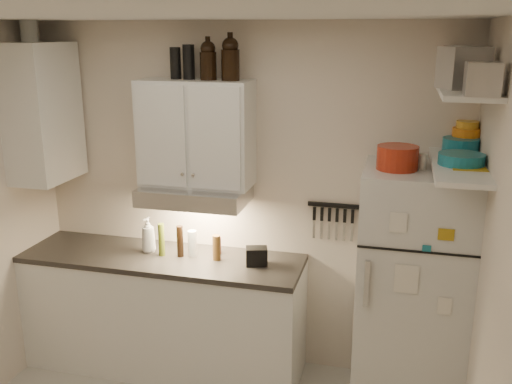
# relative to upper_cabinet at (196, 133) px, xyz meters

# --- Properties ---
(ceiling) EXTENTS (3.20, 3.00, 0.02)m
(ceiling) POSITION_rel_upper_cabinet_xyz_m (0.30, -1.33, 0.78)
(ceiling) COLOR white
(ceiling) RESTS_ON ground
(back_wall) EXTENTS (3.20, 0.02, 2.60)m
(back_wall) POSITION_rel_upper_cabinet_xyz_m (0.30, 0.18, -0.53)
(back_wall) COLOR beige
(back_wall) RESTS_ON ground
(right_wall) EXTENTS (0.02, 3.00, 2.60)m
(right_wall) POSITION_rel_upper_cabinet_xyz_m (1.91, -1.33, -0.53)
(right_wall) COLOR beige
(right_wall) RESTS_ON ground
(base_cabinet) EXTENTS (2.10, 0.60, 0.88)m
(base_cabinet) POSITION_rel_upper_cabinet_xyz_m (-0.25, -0.14, -1.39)
(base_cabinet) COLOR white
(base_cabinet) RESTS_ON floor
(countertop) EXTENTS (2.10, 0.62, 0.04)m
(countertop) POSITION_rel_upper_cabinet_xyz_m (-0.25, -0.14, -0.93)
(countertop) COLOR #2D2A27
(countertop) RESTS_ON base_cabinet
(upper_cabinet) EXTENTS (0.80, 0.33, 0.75)m
(upper_cabinet) POSITION_rel_upper_cabinet_xyz_m (0.00, 0.00, 0.00)
(upper_cabinet) COLOR white
(upper_cabinet) RESTS_ON back_wall
(side_cabinet) EXTENTS (0.33, 0.55, 1.00)m
(side_cabinet) POSITION_rel_upper_cabinet_xyz_m (-1.14, -0.14, 0.12)
(side_cabinet) COLOR white
(side_cabinet) RESTS_ON left_wall
(range_hood) EXTENTS (0.76, 0.46, 0.12)m
(range_hood) POSITION_rel_upper_cabinet_xyz_m (0.00, -0.06, -0.44)
(range_hood) COLOR silver
(range_hood) RESTS_ON back_wall
(fridge) EXTENTS (0.70, 0.68, 1.70)m
(fridge) POSITION_rel_upper_cabinet_xyz_m (1.55, -0.18, -0.98)
(fridge) COLOR silver
(fridge) RESTS_ON floor
(shelf_hi) EXTENTS (0.30, 0.95, 0.03)m
(shelf_hi) POSITION_rel_upper_cabinet_xyz_m (1.75, -0.31, 0.38)
(shelf_hi) COLOR white
(shelf_hi) RESTS_ON right_wall
(shelf_lo) EXTENTS (0.30, 0.95, 0.03)m
(shelf_lo) POSITION_rel_upper_cabinet_xyz_m (1.75, -0.31, -0.07)
(shelf_lo) COLOR white
(shelf_lo) RESTS_ON right_wall
(knife_strip) EXTENTS (0.42, 0.02, 0.03)m
(knife_strip) POSITION_rel_upper_cabinet_xyz_m (1.00, 0.15, -0.51)
(knife_strip) COLOR black
(knife_strip) RESTS_ON back_wall
(dutch_oven) EXTENTS (0.32, 0.32, 0.15)m
(dutch_oven) POSITION_rel_upper_cabinet_xyz_m (1.40, -0.23, -0.05)
(dutch_oven) COLOR #9F2612
(dutch_oven) RESTS_ON fridge
(book_stack) EXTENTS (0.20, 0.25, 0.08)m
(book_stack) POSITION_rel_upper_cabinet_xyz_m (1.80, -0.38, -0.09)
(book_stack) COLOR #AF8815
(book_stack) RESTS_ON fridge
(spice_jar) EXTENTS (0.07, 0.07, 0.10)m
(spice_jar) POSITION_rel_upper_cabinet_xyz_m (1.55, -0.19, -0.08)
(spice_jar) COLOR silver
(spice_jar) RESTS_ON fridge
(stock_pot) EXTENTS (0.35, 0.35, 0.23)m
(stock_pot) POSITION_rel_upper_cabinet_xyz_m (1.79, 0.05, 0.50)
(stock_pot) COLOR silver
(stock_pot) RESTS_ON shelf_hi
(tin_a) EXTENTS (0.29, 0.28, 0.23)m
(tin_a) POSITION_rel_upper_cabinet_xyz_m (1.72, -0.37, 0.50)
(tin_a) COLOR #AAAAAD
(tin_a) RESTS_ON shelf_hi
(tin_b) EXTENTS (0.17, 0.17, 0.17)m
(tin_b) POSITION_rel_upper_cabinet_xyz_m (1.78, -0.71, 0.47)
(tin_b) COLOR #AAAAAD
(tin_b) RESTS_ON shelf_hi
(bowl_teal) EXTENTS (0.23, 0.23, 0.09)m
(bowl_teal) POSITION_rel_upper_cabinet_xyz_m (1.79, 0.04, -0.00)
(bowl_teal) COLOR #176E81
(bowl_teal) RESTS_ON shelf_lo
(bowl_orange) EXTENTS (0.18, 0.18, 0.05)m
(bowl_orange) POSITION_rel_upper_cabinet_xyz_m (1.82, 0.11, 0.07)
(bowl_orange) COLOR orange
(bowl_orange) RESTS_ON bowl_teal
(bowl_yellow) EXTENTS (0.14, 0.14, 0.05)m
(bowl_yellow) POSITION_rel_upper_cabinet_xyz_m (1.82, 0.11, 0.12)
(bowl_yellow) COLOR gold
(bowl_yellow) RESTS_ON bowl_orange
(plates) EXTENTS (0.29, 0.29, 0.07)m
(plates) POSITION_rel_upper_cabinet_xyz_m (1.76, -0.34, -0.02)
(plates) COLOR #176E81
(plates) RESTS_ON shelf_lo
(growler_a) EXTENTS (0.14, 0.14, 0.27)m
(growler_a) POSITION_rel_upper_cabinet_xyz_m (0.10, 0.00, 0.51)
(growler_a) COLOR black
(growler_a) RESTS_ON upper_cabinet
(growler_b) EXTENTS (0.13, 0.13, 0.29)m
(growler_b) POSITION_rel_upper_cabinet_xyz_m (0.26, -0.00, 0.52)
(growler_b) COLOR black
(growler_b) RESTS_ON upper_cabinet
(thermos_a) EXTENTS (0.10, 0.10, 0.24)m
(thermos_a) POSITION_rel_upper_cabinet_xyz_m (-0.05, 0.02, 0.49)
(thermos_a) COLOR black
(thermos_a) RESTS_ON upper_cabinet
(thermos_b) EXTENTS (0.09, 0.09, 0.22)m
(thermos_b) POSITION_rel_upper_cabinet_xyz_m (-0.15, 0.03, 0.48)
(thermos_b) COLOR black
(thermos_b) RESTS_ON upper_cabinet
(side_jar) EXTENTS (0.15, 0.15, 0.16)m
(side_jar) POSITION_rel_upper_cabinet_xyz_m (-1.19, -0.12, 0.71)
(side_jar) COLOR silver
(side_jar) RESTS_ON side_cabinet
(soap_bottle) EXTENTS (0.14, 0.14, 0.30)m
(soap_bottle) POSITION_rel_upper_cabinet_xyz_m (-0.37, -0.09, -0.75)
(soap_bottle) COLOR white
(soap_bottle) RESTS_ON countertop
(pepper_mill) EXTENTS (0.06, 0.06, 0.19)m
(pepper_mill) POSITION_rel_upper_cabinet_xyz_m (0.17, -0.11, -0.81)
(pepper_mill) COLOR brown
(pepper_mill) RESTS_ON countertop
(oil_bottle) EXTENTS (0.05, 0.05, 0.25)m
(oil_bottle) POSITION_rel_upper_cabinet_xyz_m (-0.25, -0.13, -0.78)
(oil_bottle) COLOR #556318
(oil_bottle) RESTS_ON countertop
(vinegar_bottle) EXTENTS (0.06, 0.06, 0.24)m
(vinegar_bottle) POSITION_rel_upper_cabinet_xyz_m (-0.11, -0.11, -0.79)
(vinegar_bottle) COLOR black
(vinegar_bottle) RESTS_ON countertop
(clear_bottle) EXTENTS (0.08, 0.08, 0.19)m
(clear_bottle) POSITION_rel_upper_cabinet_xyz_m (-0.03, -0.07, -0.81)
(clear_bottle) COLOR silver
(clear_bottle) RESTS_ON countertop
(red_jar) EXTENTS (0.07, 0.07, 0.13)m
(red_jar) POSITION_rel_upper_cabinet_xyz_m (0.14, 0.00, -0.84)
(red_jar) COLOR #9F2612
(red_jar) RESTS_ON countertop
(caddy) EXTENTS (0.17, 0.15, 0.13)m
(caddy) POSITION_rel_upper_cabinet_xyz_m (0.47, -0.12, -0.84)
(caddy) COLOR black
(caddy) RESTS_ON countertop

